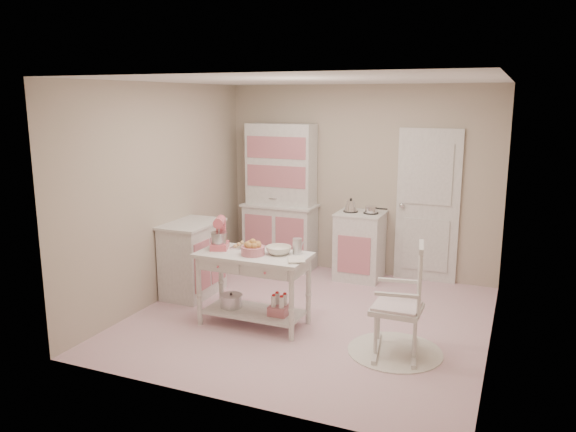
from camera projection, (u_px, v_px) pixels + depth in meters
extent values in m
plane|color=#D08299|center=(310.00, 318.00, 6.29)|extent=(3.80, 3.80, 0.00)
cube|color=white|center=(312.00, 80.00, 5.75)|extent=(3.80, 3.80, 0.04)
cube|color=#B9AA96|center=(359.00, 181.00, 7.73)|extent=(3.80, 0.04, 2.60)
cube|color=#B9AA96|center=(223.00, 247.00, 4.30)|extent=(3.80, 0.04, 2.60)
cube|color=#B9AA96|center=(163.00, 193.00, 6.74)|extent=(0.04, 3.80, 2.60)
cube|color=#B9AA96|center=(499.00, 219.00, 5.29)|extent=(0.04, 3.80, 2.60)
cube|color=white|center=(428.00, 206.00, 7.40)|extent=(0.82, 0.05, 2.04)
cube|color=white|center=(280.00, 197.00, 7.98)|extent=(1.06, 0.50, 2.08)
cube|color=white|center=(360.00, 245.00, 7.60)|extent=(0.62, 0.57, 0.92)
cube|color=white|center=(193.00, 259.00, 6.98)|extent=(0.54, 0.84, 0.92)
cylinder|color=white|center=(395.00, 351.00, 5.45)|extent=(0.92, 0.92, 0.01)
cube|color=white|center=(397.00, 298.00, 5.34)|extent=(0.59, 0.79, 1.10)
cube|color=white|center=(254.00, 289.00, 6.05)|extent=(1.20, 0.60, 0.80)
cube|color=#DA5C6A|center=(219.00, 234.00, 6.11)|extent=(0.28, 0.33, 0.34)
cube|color=silver|center=(248.00, 247.00, 6.19)|extent=(0.34, 0.24, 0.02)
cylinder|color=#C4707C|center=(253.00, 251.00, 5.91)|extent=(0.25, 0.25, 0.09)
imported|color=silver|center=(279.00, 250.00, 5.93)|extent=(0.27, 0.27, 0.08)
cylinder|color=silver|center=(297.00, 246.00, 5.93)|extent=(0.10, 0.10, 0.17)
imported|color=silver|center=(288.00, 260.00, 5.69)|extent=(0.25, 0.28, 0.02)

